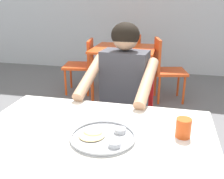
{
  "coord_description": "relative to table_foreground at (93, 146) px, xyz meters",
  "views": [
    {
      "loc": [
        0.36,
        -1.13,
        1.39
      ],
      "look_at": [
        0.05,
        0.2,
        0.89
      ],
      "focal_mm": 41.17,
      "sensor_mm": 36.0,
      "label": 1
    }
  ],
  "objects": [
    {
      "name": "diner_foreground",
      "position": [
        0.02,
        0.65,
        0.06
      ],
      "size": [
        0.53,
        0.58,
        1.22
      ],
      "color": "#343434",
      "rests_on": "ground"
    },
    {
      "name": "table_foreground",
      "position": [
        0.0,
        0.0,
        0.0
      ],
      "size": [
        1.22,
        0.81,
        0.74
      ],
      "color": "silver",
      "rests_on": "ground"
    },
    {
      "name": "chair_red_far",
      "position": [
        -0.28,
        3.05,
        -0.18
      ],
      "size": [
        0.43,
        0.43,
        0.84
      ],
      "color": "#E44F1B",
      "rests_on": "ground"
    },
    {
      "name": "table_background_red",
      "position": [
        -0.29,
        2.45,
        -0.04
      ],
      "size": [
        0.87,
        0.82,
        0.72
      ],
      "color": "#E04C19",
      "rests_on": "ground"
    },
    {
      "name": "chair_foreground",
      "position": [
        0.04,
        0.87,
        -0.18
      ],
      "size": [
        0.44,
        0.46,
        0.85
      ],
      "color": "red",
      "rests_on": "ground"
    },
    {
      "name": "chair_red_left",
      "position": [
        -0.91,
        2.46,
        -0.2
      ],
      "size": [
        0.47,
        0.48,
        0.81
      ],
      "color": "#E74C1A",
      "rests_on": "ground"
    },
    {
      "name": "chair_red_right",
      "position": [
        0.29,
        2.4,
        -0.18
      ],
      "size": [
        0.5,
        0.48,
        0.87
      ],
      "color": "#CA471A",
      "rests_on": "ground"
    },
    {
      "name": "drinking_cup",
      "position": [
        0.44,
        0.07,
        0.12
      ],
      "size": [
        0.07,
        0.07,
        0.1
      ],
      "color": "#D84C19",
      "rests_on": "table_foreground"
    },
    {
      "name": "thali_tray",
      "position": [
        0.06,
        -0.04,
        0.08
      ],
      "size": [
        0.32,
        0.32,
        0.03
      ],
      "color": "#B7BABF",
      "rests_on": "table_foreground"
    }
  ]
}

